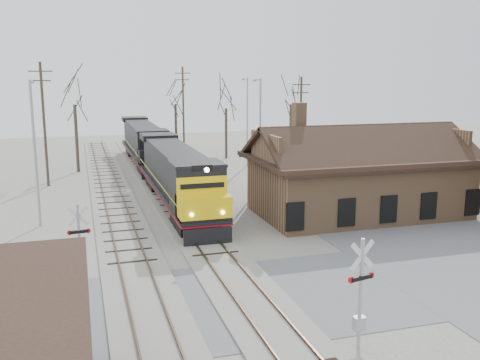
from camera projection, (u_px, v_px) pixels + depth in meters
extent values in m
plane|color=#A7A297|center=(249.00, 299.00, 23.74)|extent=(140.00, 140.00, 0.00)
cube|color=slate|center=(249.00, 298.00, 23.73)|extent=(60.00, 9.00, 0.03)
cube|color=#A7A297|center=(184.00, 215.00, 37.82)|extent=(3.40, 90.00, 0.12)
cube|color=#473323|center=(174.00, 214.00, 37.60)|extent=(0.08, 90.00, 0.14)
cube|color=#473323|center=(194.00, 213.00, 38.00)|extent=(0.08, 90.00, 0.14)
cube|color=#A7A297|center=(120.00, 220.00, 36.54)|extent=(3.40, 90.00, 0.12)
cube|color=#473323|center=(109.00, 219.00, 36.32)|extent=(0.08, 90.00, 0.14)
cube|color=#473323|center=(130.00, 217.00, 36.73)|extent=(0.08, 90.00, 0.14)
cube|color=#946B4C|center=(358.00, 186.00, 38.03)|extent=(14.00, 8.00, 4.00)
cube|color=black|center=(359.00, 157.00, 37.63)|extent=(15.20, 9.20, 0.30)
cube|color=black|center=(377.00, 147.00, 35.27)|extent=(15.00, 4.71, 2.66)
cube|color=black|center=(344.00, 139.00, 39.60)|extent=(15.00, 4.71, 2.66)
cube|color=#946B4C|center=(299.00, 118.00, 37.38)|extent=(0.80, 0.80, 2.20)
cube|color=black|center=(195.00, 221.00, 34.41)|extent=(2.55, 4.08, 1.02)
cube|color=black|center=(163.00, 182.00, 46.88)|extent=(2.55, 4.08, 1.02)
cube|color=black|center=(176.00, 188.00, 40.48)|extent=(3.06, 20.42, 0.36)
cube|color=maroon|center=(176.00, 191.00, 40.53)|extent=(3.08, 20.42, 0.12)
cube|color=black|center=(173.00, 165.00, 41.38)|extent=(2.65, 14.81, 2.86)
cube|color=black|center=(197.00, 187.00, 33.08)|extent=(3.06, 2.86, 2.86)
cube|color=yellow|center=(204.00, 207.00, 31.62)|extent=(3.06, 1.84, 1.43)
cube|color=black|center=(208.00, 237.00, 30.95)|extent=(2.86, 0.25, 1.02)
cylinder|color=#FFF2CC|center=(207.00, 170.00, 30.27)|extent=(0.29, 0.10, 0.29)
cube|color=black|center=(152.00, 168.00, 54.06)|extent=(2.55, 4.08, 1.02)
cube|color=black|center=(137.00, 151.00, 66.53)|extent=(2.55, 4.08, 1.02)
cube|color=black|center=(143.00, 151.00, 60.14)|extent=(3.06, 20.42, 0.36)
cube|color=maroon|center=(144.00, 153.00, 60.18)|extent=(3.08, 20.42, 0.12)
cube|color=black|center=(142.00, 136.00, 61.04)|extent=(2.65, 14.81, 2.86)
cube|color=black|center=(152.00, 146.00, 52.74)|extent=(3.06, 2.86, 2.86)
cube|color=black|center=(155.00, 157.00, 51.27)|extent=(3.06, 1.84, 1.43)
cube|color=black|center=(157.00, 174.00, 50.61)|extent=(2.86, 0.25, 1.02)
cylinder|color=#A5A8AD|center=(360.00, 294.00, 19.11)|extent=(0.14, 0.14, 4.13)
cube|color=silver|center=(362.00, 255.00, 18.83)|extent=(1.06, 0.28, 1.08)
cube|color=silver|center=(362.00, 255.00, 18.83)|extent=(1.06, 0.28, 1.08)
cube|color=black|center=(361.00, 278.00, 18.99)|extent=(0.94, 0.35, 0.15)
cylinder|color=#B20C0C|center=(351.00, 280.00, 18.76)|extent=(0.26, 0.13, 0.25)
cylinder|color=#B20C0C|center=(371.00, 275.00, 19.21)|extent=(0.26, 0.13, 0.25)
cube|color=#A5A8AD|center=(359.00, 323.00, 19.32)|extent=(0.41, 0.31, 0.52)
cylinder|color=#A5A8AD|center=(80.00, 243.00, 25.37)|extent=(0.13, 0.13, 3.82)
cube|color=silver|center=(78.00, 216.00, 25.12)|extent=(1.00, 0.15, 1.00)
cube|color=silver|center=(78.00, 216.00, 25.12)|extent=(1.00, 0.15, 1.00)
cube|color=black|center=(79.00, 232.00, 25.26)|extent=(0.87, 0.25, 0.14)
cylinder|color=#B20C0C|center=(88.00, 231.00, 25.43)|extent=(0.24, 0.11, 0.23)
cylinder|color=#B20C0C|center=(69.00, 233.00, 25.09)|extent=(0.24, 0.11, 0.23)
cube|color=#A5A8AD|center=(81.00, 264.00, 25.57)|extent=(0.38, 0.29, 0.48)
cylinder|color=#A5A8AD|center=(35.00, 155.00, 34.26)|extent=(0.18, 0.18, 9.50)
cylinder|color=#A5A8AD|center=(31.00, 81.00, 34.21)|extent=(0.12, 1.80, 0.12)
cube|color=#A5A8AD|center=(32.00, 82.00, 34.99)|extent=(0.25, 0.50, 0.12)
cylinder|color=#A5A8AD|center=(260.00, 134.00, 46.43)|extent=(0.18, 0.18, 9.50)
cylinder|color=#A5A8AD|center=(257.00, 80.00, 46.38)|extent=(0.12, 1.80, 0.12)
cube|color=#A5A8AD|center=(254.00, 81.00, 47.15)|extent=(0.25, 0.50, 0.12)
cylinder|color=#A5A8AD|center=(247.00, 122.00, 58.13)|extent=(0.18, 0.18, 9.50)
cylinder|color=#A5A8AD|center=(245.00, 79.00, 58.09)|extent=(0.12, 1.80, 0.12)
cube|color=#A5A8AD|center=(243.00, 80.00, 58.86)|extent=(0.25, 0.50, 0.12)
cylinder|color=#382D23|center=(44.00, 125.00, 46.88)|extent=(0.24, 0.24, 10.92)
cube|color=#382D23|center=(41.00, 71.00, 45.98)|extent=(2.00, 0.10, 0.10)
cube|color=#382D23|center=(41.00, 81.00, 46.14)|extent=(1.60, 0.10, 0.10)
cylinder|color=#382D23|center=(183.00, 111.00, 66.92)|extent=(0.24, 0.24, 10.85)
cube|color=#382D23|center=(183.00, 73.00, 66.03)|extent=(2.00, 0.10, 0.10)
cube|color=#382D23|center=(183.00, 80.00, 66.19)|extent=(1.60, 0.10, 0.10)
cylinder|color=#382D23|center=(300.00, 124.00, 54.87)|extent=(0.24, 0.24, 9.64)
cube|color=#382D23|center=(301.00, 85.00, 54.10)|extent=(2.00, 0.10, 0.10)
cube|color=#382D23|center=(301.00, 93.00, 54.25)|extent=(1.60, 0.10, 0.10)
cylinder|color=#382D23|center=(77.00, 139.00, 54.39)|extent=(0.32, 0.32, 6.89)
cylinder|color=#382D23|center=(176.00, 129.00, 67.69)|extent=(0.32, 0.32, 6.23)
cylinder|color=#382D23|center=(226.00, 133.00, 63.75)|extent=(0.32, 0.32, 5.95)
cylinder|color=#382D23|center=(290.00, 130.00, 65.56)|extent=(0.32, 0.32, 6.33)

